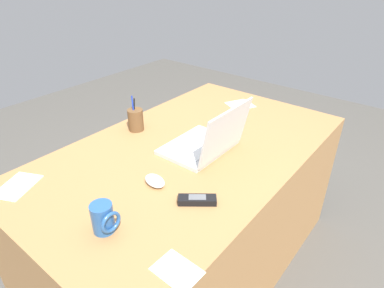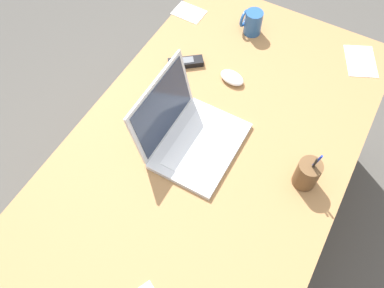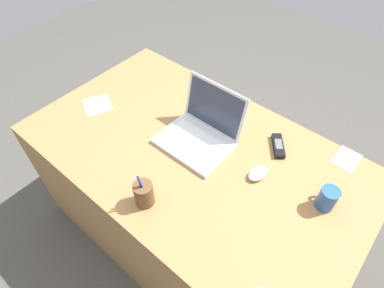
% 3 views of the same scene
% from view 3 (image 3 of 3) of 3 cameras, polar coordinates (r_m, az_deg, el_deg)
% --- Properties ---
extents(ground_plane, '(6.00, 6.00, 0.00)m').
position_cam_3_polar(ground_plane, '(2.06, 0.24, -14.56)').
color(ground_plane, '#4C4944').
extents(desk, '(1.55, 0.92, 0.73)m').
position_cam_3_polar(desk, '(1.74, 0.28, -9.06)').
color(desk, '#9E7042').
rests_on(desk, ground).
extents(laptop, '(0.33, 0.29, 0.24)m').
position_cam_3_polar(laptop, '(1.47, 1.53, 2.23)').
color(laptop, silver).
rests_on(laptop, desk).
extents(computer_mouse, '(0.08, 0.11, 0.03)m').
position_cam_3_polar(computer_mouse, '(1.38, 11.64, -5.14)').
color(computer_mouse, white).
rests_on(computer_mouse, desk).
extents(coffee_mug_white, '(0.07, 0.08, 0.10)m').
position_cam_3_polar(coffee_mug_white, '(1.35, 22.95, -8.77)').
color(coffee_mug_white, '#26518C').
rests_on(coffee_mug_white, desk).
extents(cordless_phone, '(0.12, 0.13, 0.03)m').
position_cam_3_polar(cordless_phone, '(1.51, 15.04, -0.31)').
color(cordless_phone, black).
rests_on(cordless_phone, desk).
extents(pen_holder, '(0.08, 0.08, 0.18)m').
position_cam_3_polar(pen_holder, '(1.26, -8.53, -8.71)').
color(pen_holder, brown).
rests_on(pen_holder, desk).
extents(paper_note_left, '(0.10, 0.13, 0.00)m').
position_cam_3_polar(paper_note_left, '(1.57, 25.71, -2.43)').
color(paper_note_left, white).
rests_on(paper_note_left, desk).
extents(paper_note_right, '(0.18, 0.18, 0.00)m').
position_cam_3_polar(paper_note_right, '(1.74, -16.44, 6.65)').
color(paper_note_right, white).
rests_on(paper_note_right, desk).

